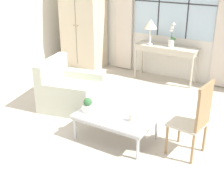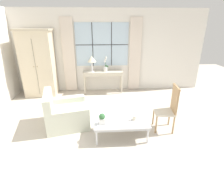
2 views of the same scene
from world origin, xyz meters
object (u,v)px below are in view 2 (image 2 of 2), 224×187
(armchair_upholstered, at_px, (66,114))
(side_chair_wooden, at_px, (170,106))
(potted_plant_small, at_px, (102,119))
(potted_orchid, at_px, (106,66))
(console_table, at_px, (103,74))
(table_lamp, at_px, (92,60))
(coffee_table, at_px, (121,121))
(armoire, at_px, (38,63))
(pillar_candle, at_px, (134,118))

(armchair_upholstered, xyz_separation_m, side_chair_wooden, (2.40, -0.38, 0.32))
(side_chair_wooden, distance_m, potted_plant_small, 1.55)
(potted_orchid, distance_m, potted_plant_small, 2.87)
(console_table, bearing_deg, table_lamp, -170.37)
(armchair_upholstered, bearing_deg, coffee_table, -23.42)
(armoire, relative_size, potted_plant_small, 9.45)
(armchair_upholstered, relative_size, coffee_table, 1.02)
(potted_plant_small, bearing_deg, potted_orchid, 86.69)
(potted_orchid, relative_size, armchair_upholstered, 0.43)
(table_lamp, height_order, potted_orchid, table_lamp)
(potted_orchid, xyz_separation_m, side_chair_wooden, (1.35, -2.52, -0.36))
(table_lamp, bearing_deg, side_chair_wooden, -53.44)
(table_lamp, bearing_deg, armoire, -179.36)
(potted_orchid, distance_m, pillar_candle, 2.83)
(table_lamp, xyz_separation_m, pillar_candle, (0.98, -2.66, -0.75))
(armoire, xyz_separation_m, table_lamp, (1.76, 0.02, 0.10))
(armoire, height_order, armchair_upholstered, armoire)
(armoire, xyz_separation_m, console_table, (2.12, 0.08, -0.41))
(side_chair_wooden, distance_m, pillar_candle, 0.87)
(potted_plant_small, relative_size, pillar_candle, 1.83)
(armoire, height_order, pillar_candle, armoire)
(table_lamp, height_order, potted_plant_small, table_lamp)
(console_table, xyz_separation_m, armchair_upholstered, (-0.95, -2.13, -0.41))
(console_table, bearing_deg, armchair_upholstered, -114.10)
(pillar_candle, bearing_deg, armoire, 136.08)
(pillar_candle, bearing_deg, console_table, 102.74)
(console_table, xyz_separation_m, potted_orchid, (0.09, 0.02, 0.27))
(armoire, relative_size, pillar_candle, 17.30)
(console_table, bearing_deg, coffee_table, -82.88)
(console_table, relative_size, side_chair_wooden, 1.28)
(console_table, relative_size, coffee_table, 1.20)
(armchair_upholstered, distance_m, pillar_candle, 1.68)
(console_table, xyz_separation_m, side_chair_wooden, (1.45, -2.51, -0.09))
(potted_orchid, xyz_separation_m, pillar_candle, (0.52, -2.73, -0.51))
(armchair_upholstered, height_order, pillar_candle, armchair_upholstered)
(console_table, xyz_separation_m, pillar_candle, (0.61, -2.72, -0.24))
(potted_plant_small, bearing_deg, pillar_candle, 7.84)
(armchair_upholstered, height_order, potted_plant_small, armchair_upholstered)
(side_chair_wooden, relative_size, pillar_candle, 8.52)
(side_chair_wooden, xyz_separation_m, coffee_table, (-1.11, -0.18, -0.24))
(armchair_upholstered, distance_m, coffee_table, 1.41)
(console_table, height_order, table_lamp, table_lamp)
(potted_orchid, height_order, side_chair_wooden, potted_orchid)
(potted_plant_small, distance_m, pillar_candle, 0.69)
(table_lamp, xyz_separation_m, armchair_upholstered, (-0.59, -2.07, -0.92))
(armoire, xyz_separation_m, potted_orchid, (2.22, 0.10, -0.14))
(potted_plant_small, bearing_deg, coffee_table, 17.31)
(potted_plant_small, bearing_deg, side_chair_wooden, 11.35)
(coffee_table, relative_size, pillar_candle, 9.12)
(console_table, distance_m, coffee_table, 2.73)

